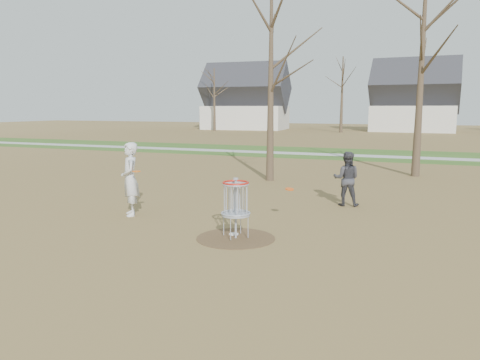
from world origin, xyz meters
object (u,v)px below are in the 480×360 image
object	(u,v)px
player_throwing	(346,179)
disc_golf_basket	(236,199)
disc_grounded	(234,234)
player_standing	(130,179)

from	to	relation	value
player_throwing	disc_golf_basket	xyz separation A→B (m)	(-1.72, -4.61, 0.09)
disc_grounded	disc_golf_basket	world-z (taller)	disc_golf_basket
player_throwing	disc_grounded	distance (m)	4.81
disc_grounded	disc_golf_basket	bearing A→B (deg)	-57.94
player_throwing	player_standing	bearing A→B (deg)	27.63
disc_golf_basket	player_throwing	bearing A→B (deg)	69.57
player_throwing	disc_golf_basket	world-z (taller)	player_throwing
player_standing	disc_golf_basket	size ratio (longest dim) A/B	1.49
player_standing	disc_golf_basket	distance (m)	3.72
player_standing	disc_golf_basket	xyz separation A→B (m)	(3.56, -1.06, -0.09)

